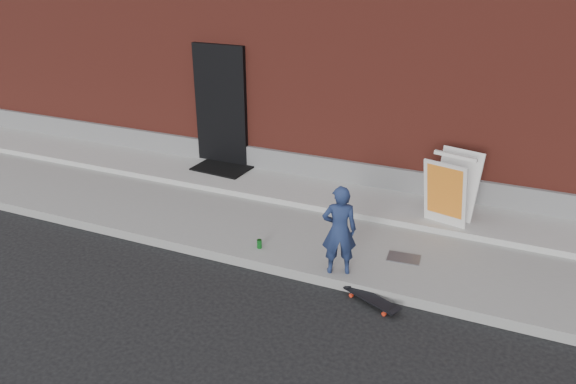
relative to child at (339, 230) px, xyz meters
The scene contains 10 objects.
ground 1.06m from the child, 163.68° to the right, with size 80.00×80.00×0.00m, color black.
sidewalk 1.63m from the child, 117.72° to the left, with size 20.00×3.00×0.15m, color gray.
apron 2.38m from the child, 107.25° to the left, with size 20.00×1.20×0.10m, color #989993.
building 7.04m from the child, 95.75° to the left, with size 20.00×8.10×5.00m.
child is the anchor object (origin of this frame).
skateboard 0.96m from the child, 29.36° to the right, with size 0.79×0.50×0.09m.
pizza_sign 2.21m from the child, 59.01° to the left, with size 0.82×0.91×1.09m.
soda_can 1.38m from the child, behind, with size 0.07×0.07×0.13m, color #1A862B.
doormat 4.04m from the child, 141.48° to the left, with size 1.03×0.83×0.03m, color black.
utility_plate 1.19m from the child, 42.75° to the left, with size 0.45×0.29×0.01m, color #5D5E63.
Camera 1 is at (2.61, -6.00, 4.25)m, focal length 35.00 mm.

